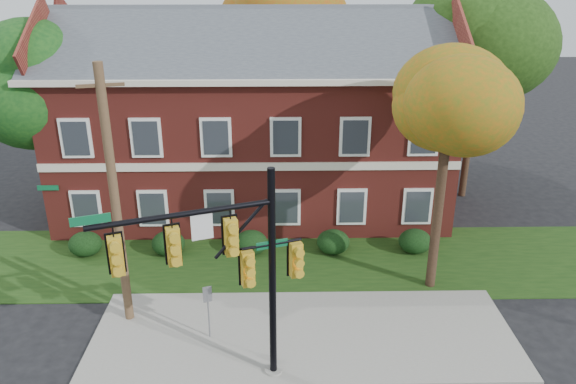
{
  "coord_description": "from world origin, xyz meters",
  "views": [
    {
      "loc": [
        -0.81,
        -14.54,
        11.55
      ],
      "look_at": [
        -0.49,
        3.0,
        4.36
      ],
      "focal_mm": 35.0,
      "sensor_mm": 36.0,
      "label": 1
    }
  ],
  "objects_px": {
    "hedge_right": "(333,242)",
    "tree_far_rear": "(280,12)",
    "apartment_building": "(253,110)",
    "utility_pole": "(115,201)",
    "traffic_signal": "(230,261)",
    "hedge_far_right": "(415,241)",
    "sign_post": "(208,304)",
    "tree_left_rear": "(34,80)",
    "tree_near_right": "(456,118)",
    "hedge_far_left": "(85,244)",
    "tree_right_rear": "(489,40)",
    "hedge_center": "(251,243)",
    "hedge_left": "(168,243)"
  },
  "relations": [
    {
      "from": "tree_near_right",
      "to": "tree_right_rear",
      "type": "distance_m",
      "value": 9.94
    },
    {
      "from": "apartment_building",
      "to": "tree_right_rear",
      "type": "distance_m",
      "value": 11.77
    },
    {
      "from": "apartment_building",
      "to": "hedge_left",
      "type": "relative_size",
      "value": 13.43
    },
    {
      "from": "hedge_right",
      "to": "tree_far_rear",
      "type": "bearing_deg",
      "value": 99.36
    },
    {
      "from": "hedge_far_left",
      "to": "hedge_right",
      "type": "bearing_deg",
      "value": 0.0
    },
    {
      "from": "traffic_signal",
      "to": "utility_pole",
      "type": "distance_m",
      "value": 5.12
    },
    {
      "from": "tree_left_rear",
      "to": "tree_far_rear",
      "type": "distance_m",
      "value": 14.4
    },
    {
      "from": "apartment_building",
      "to": "tree_left_rear",
      "type": "height_order",
      "value": "apartment_building"
    },
    {
      "from": "apartment_building",
      "to": "hedge_far_left",
      "type": "relative_size",
      "value": 13.43
    },
    {
      "from": "hedge_far_right",
      "to": "tree_left_rear",
      "type": "height_order",
      "value": "tree_left_rear"
    },
    {
      "from": "hedge_right",
      "to": "utility_pole",
      "type": "height_order",
      "value": "utility_pole"
    },
    {
      "from": "sign_post",
      "to": "tree_left_rear",
      "type": "bearing_deg",
      "value": 110.36
    },
    {
      "from": "tree_right_rear",
      "to": "traffic_signal",
      "type": "xyz_separation_m",
      "value": [
        -11.44,
        -14.09,
        -4.01
      ]
    },
    {
      "from": "hedge_far_left",
      "to": "tree_left_rear",
      "type": "xyz_separation_m",
      "value": [
        -2.73,
        4.14,
        6.16
      ]
    },
    {
      "from": "tree_near_right",
      "to": "tree_far_rear",
      "type": "bearing_deg",
      "value": 110.27
    },
    {
      "from": "hedge_right",
      "to": "utility_pole",
      "type": "bearing_deg",
      "value": -148.04
    },
    {
      "from": "apartment_building",
      "to": "utility_pole",
      "type": "relative_size",
      "value": 2.11
    },
    {
      "from": "hedge_center",
      "to": "sign_post",
      "type": "height_order",
      "value": "sign_post"
    },
    {
      "from": "hedge_far_right",
      "to": "sign_post",
      "type": "bearing_deg",
      "value": -144.26
    },
    {
      "from": "traffic_signal",
      "to": "hedge_far_right",
      "type": "bearing_deg",
      "value": 28.84
    },
    {
      "from": "tree_near_right",
      "to": "hedge_far_left",
      "type": "bearing_deg",
      "value": 168.73
    },
    {
      "from": "tree_right_rear",
      "to": "tree_far_rear",
      "type": "distance_m",
      "value": 12.2
    },
    {
      "from": "hedge_far_left",
      "to": "hedge_far_right",
      "type": "bearing_deg",
      "value": 0.0
    },
    {
      "from": "hedge_center",
      "to": "tree_near_right",
      "type": "height_order",
      "value": "tree_near_right"
    },
    {
      "from": "hedge_far_right",
      "to": "utility_pole",
      "type": "bearing_deg",
      "value": -156.92
    },
    {
      "from": "hedge_far_right",
      "to": "traffic_signal",
      "type": "distance_m",
      "value": 11.28
    },
    {
      "from": "hedge_far_left",
      "to": "utility_pole",
      "type": "xyz_separation_m",
      "value": [
        2.97,
        -4.7,
        3.99
      ]
    },
    {
      "from": "hedge_far_left",
      "to": "tree_far_rear",
      "type": "relative_size",
      "value": 0.12
    },
    {
      "from": "hedge_center",
      "to": "hedge_far_right",
      "type": "distance_m",
      "value": 7.0
    },
    {
      "from": "tree_left_rear",
      "to": "sign_post",
      "type": "xyz_separation_m",
      "value": [
        8.62,
        -9.98,
        -5.33
      ]
    },
    {
      "from": "apartment_building",
      "to": "tree_far_rear",
      "type": "height_order",
      "value": "tree_far_rear"
    },
    {
      "from": "hedge_far_left",
      "to": "sign_post",
      "type": "xyz_separation_m",
      "value": [
        5.89,
        -5.84,
        0.83
      ]
    },
    {
      "from": "hedge_center",
      "to": "tree_right_rear",
      "type": "height_order",
      "value": "tree_right_rear"
    },
    {
      "from": "hedge_far_left",
      "to": "tree_right_rear",
      "type": "distance_m",
      "value": 20.75
    },
    {
      "from": "hedge_left",
      "to": "tree_right_rear",
      "type": "xyz_separation_m",
      "value": [
        14.81,
        6.11,
        7.6
      ]
    },
    {
      "from": "hedge_far_left",
      "to": "traffic_signal",
      "type": "bearing_deg",
      "value": -49.25
    },
    {
      "from": "hedge_left",
      "to": "hedge_far_right",
      "type": "relative_size",
      "value": 1.0
    },
    {
      "from": "hedge_right",
      "to": "traffic_signal",
      "type": "xyz_separation_m",
      "value": [
        -3.62,
        -7.98,
        3.59
      ]
    },
    {
      "from": "hedge_center",
      "to": "sign_post",
      "type": "relative_size",
      "value": 0.7
    },
    {
      "from": "hedge_far_left",
      "to": "hedge_right",
      "type": "relative_size",
      "value": 1.0
    },
    {
      "from": "hedge_left",
      "to": "tree_far_rear",
      "type": "distance_m",
      "value": 16.25
    },
    {
      "from": "hedge_left",
      "to": "hedge_right",
      "type": "xyz_separation_m",
      "value": [
        7.0,
        0.0,
        0.0
      ]
    },
    {
      "from": "apartment_building",
      "to": "tree_right_rear",
      "type": "height_order",
      "value": "tree_right_rear"
    },
    {
      "from": "tree_near_right",
      "to": "hedge_center",
      "type": "bearing_deg",
      "value": 158.58
    },
    {
      "from": "tree_far_rear",
      "to": "hedge_right",
      "type": "bearing_deg",
      "value": -80.64
    },
    {
      "from": "apartment_building",
      "to": "sign_post",
      "type": "height_order",
      "value": "apartment_building"
    },
    {
      "from": "hedge_left",
      "to": "hedge_center",
      "type": "bearing_deg",
      "value": 0.0
    },
    {
      "from": "apartment_building",
      "to": "utility_pole",
      "type": "bearing_deg",
      "value": -112.05
    },
    {
      "from": "hedge_far_left",
      "to": "sign_post",
      "type": "bearing_deg",
      "value": -44.75
    },
    {
      "from": "hedge_right",
      "to": "hedge_far_right",
      "type": "height_order",
      "value": "same"
    }
  ]
}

